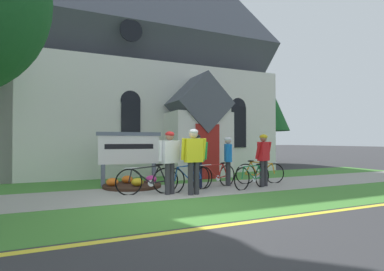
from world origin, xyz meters
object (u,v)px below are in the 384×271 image
(church_sign, at_px, (129,150))
(bicycle_yellow, at_px, (148,180))
(bicycle_black, at_px, (189,178))
(roadside_conifer, at_px, (257,94))
(cyclist_in_blue_jersey, at_px, (228,158))
(bicycle_red, at_px, (260,173))
(cyclist_in_orange_jersey, at_px, (264,156))
(bicycle_orange, at_px, (253,177))
(cyclist_in_red_jersey, at_px, (170,157))
(cyclist_in_white_jersey, at_px, (194,156))
(bicycle_silver, at_px, (216,176))
(cyclist_in_yellow_jersey, at_px, (197,156))

(church_sign, xyz_separation_m, bicycle_yellow, (0.10, -1.82, -0.78))
(bicycle_yellow, xyz_separation_m, bicycle_black, (1.21, -0.02, -0.00))
(roadside_conifer, bearing_deg, cyclist_in_blue_jersey, -131.77)
(bicycle_red, height_order, bicycle_yellow, bicycle_yellow)
(church_sign, xyz_separation_m, cyclist_in_orange_jersey, (3.86, -1.99, -0.19))
(bicycle_orange, relative_size, cyclist_in_blue_jersey, 1.03)
(bicycle_yellow, distance_m, bicycle_black, 1.21)
(bicycle_red, relative_size, cyclist_in_red_jersey, 0.98)
(bicycle_yellow, bearing_deg, roadside_conifer, 39.74)
(cyclist_in_blue_jersey, xyz_separation_m, roadside_conifer, (6.55, 7.33, 3.54))
(bicycle_orange, height_order, cyclist_in_white_jersey, cyclist_in_white_jersey)
(bicycle_silver, xyz_separation_m, cyclist_in_yellow_jersey, (-0.60, 0.14, 0.61))
(cyclist_in_red_jersey, bearing_deg, bicycle_black, 21.50)
(cyclist_in_red_jersey, xyz_separation_m, cyclist_in_white_jersey, (0.57, -0.32, 0.05))
(cyclist_in_orange_jersey, relative_size, cyclist_in_red_jersey, 0.97)
(bicycle_black, bearing_deg, bicycle_orange, -9.14)
(bicycle_yellow, height_order, roadside_conifer, roadside_conifer)
(cyclist_in_blue_jersey, bearing_deg, bicycle_red, 0.06)
(bicycle_orange, bearing_deg, cyclist_in_yellow_jersey, 151.92)
(roadside_conifer, bearing_deg, cyclist_in_white_jersey, -134.55)
(bicycle_orange, distance_m, cyclist_in_blue_jersey, 1.05)
(bicycle_silver, xyz_separation_m, bicycle_red, (1.78, 0.13, 0.00))
(church_sign, distance_m, cyclist_in_yellow_jersey, 2.27)
(bicycle_yellow, distance_m, roadside_conifer, 12.85)
(bicycle_silver, distance_m, cyclist_in_yellow_jersey, 0.87)
(church_sign, height_order, bicycle_black, church_sign)
(bicycle_red, bearing_deg, church_sign, 161.98)
(church_sign, bearing_deg, cyclist_in_orange_jersey, -27.31)
(cyclist_in_blue_jersey, relative_size, roadside_conifer, 0.23)
(bicycle_black, relative_size, cyclist_in_orange_jersey, 0.99)
(cyclist_in_yellow_jersey, bearing_deg, bicycle_orange, -28.08)
(church_sign, height_order, cyclist_in_blue_jersey, church_sign)
(bicycle_yellow, xyz_separation_m, cyclist_in_white_jersey, (1.10, -0.61, 0.68))
(bicycle_silver, relative_size, bicycle_red, 0.98)
(cyclist_in_orange_jersey, bearing_deg, cyclist_in_yellow_jersey, 162.70)
(bicycle_silver, height_order, bicycle_red, bicycle_red)
(bicycle_yellow, bearing_deg, cyclist_in_orange_jersey, -2.69)
(cyclist_in_white_jersey, bearing_deg, bicycle_red, 19.68)
(bicycle_silver, bearing_deg, bicycle_orange, -36.21)
(cyclist_in_blue_jersey, bearing_deg, cyclist_in_yellow_jersey, 179.51)
(bicycle_red, xyz_separation_m, cyclist_in_white_jersey, (-2.98, -1.07, 0.70))
(bicycle_orange, bearing_deg, cyclist_in_orange_jersey, 16.99)
(bicycle_red, xyz_separation_m, bicycle_orange, (-0.87, -0.80, -0.00))
(bicycle_yellow, bearing_deg, bicycle_orange, -6.08)
(church_sign, distance_m, cyclist_in_red_jersey, 2.20)
(cyclist_in_red_jersey, bearing_deg, bicycle_silver, 19.12)
(bicycle_black, xyz_separation_m, roadside_conifer, (8.16, 7.81, 4.08))
(bicycle_yellow, bearing_deg, bicycle_silver, 8.04)
(cyclist_in_yellow_jersey, bearing_deg, church_sign, 143.19)
(cyclist_in_yellow_jersey, bearing_deg, cyclist_in_blue_jersey, -0.49)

